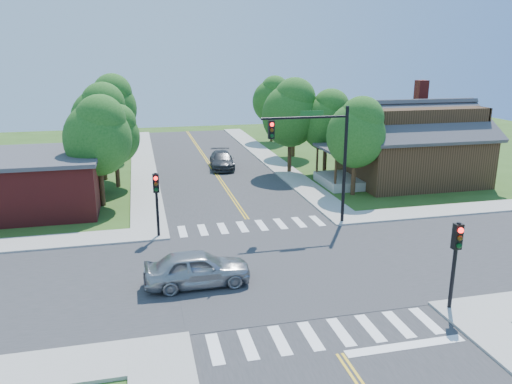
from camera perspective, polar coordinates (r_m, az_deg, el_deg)
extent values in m
plane|color=#2D4F18|center=(24.80, 2.78, -8.66)|extent=(100.00, 100.00, 0.00)
cube|color=#2D2D30|center=(24.79, 2.78, -8.62)|extent=(10.00, 90.00, 0.04)
cube|color=#2D2D30|center=(24.79, 2.78, -8.61)|extent=(90.00, 10.00, 0.04)
cube|color=#2D2D30|center=(24.80, 2.78, -8.66)|extent=(10.20, 10.20, 0.06)
cube|color=#9E9B93|center=(49.37, 1.56, 3.81)|extent=(2.20, 40.00, 0.14)
cube|color=#9E9B93|center=(47.77, -12.75, 3.02)|extent=(2.20, 40.00, 0.14)
cube|color=white|center=(29.75, -8.40, -4.48)|extent=(0.45, 2.00, 0.01)
cube|color=white|center=(29.86, -6.10, -4.32)|extent=(0.45, 2.00, 0.01)
cube|color=white|center=(30.02, -3.82, -4.15)|extent=(0.45, 2.00, 0.01)
cube|color=white|center=(30.23, -1.58, -3.98)|extent=(0.45, 2.00, 0.01)
cube|color=white|center=(30.48, 0.64, -3.81)|extent=(0.45, 2.00, 0.01)
cube|color=white|center=(30.78, 2.81, -3.63)|extent=(0.45, 2.00, 0.01)
cube|color=white|center=(31.12, 4.94, -3.46)|extent=(0.45, 2.00, 0.01)
cube|color=white|center=(31.50, 7.01, -3.28)|extent=(0.45, 2.00, 0.01)
cube|color=white|center=(18.64, -4.72, -17.42)|extent=(0.45, 2.00, 0.01)
cube|color=white|center=(18.82, -0.94, -17.01)|extent=(0.45, 2.00, 0.01)
cube|color=white|center=(19.07, 2.73, -16.55)|extent=(0.45, 2.00, 0.01)
cube|color=white|center=(19.40, 6.28, -16.03)|extent=(0.45, 2.00, 0.01)
cube|color=white|center=(19.79, 9.68, -15.48)|extent=(0.45, 2.00, 0.01)
cube|color=white|center=(20.24, 12.92, -14.91)|extent=(0.45, 2.00, 0.01)
cube|color=white|center=(20.76, 16.00, -14.32)|extent=(0.45, 2.00, 0.01)
cube|color=white|center=(21.32, 18.90, -13.72)|extent=(0.45, 2.00, 0.01)
cube|color=gold|center=(49.40, -5.80, 3.71)|extent=(0.10, 37.50, 0.01)
cube|color=gold|center=(49.42, -5.57, 3.72)|extent=(0.10, 37.50, 0.01)
cube|color=white|center=(19.52, 16.71, -16.59)|extent=(4.60, 0.45, 0.09)
cylinder|color=black|center=(30.52, 10.09, 2.91)|extent=(0.20, 0.20, 7.20)
cylinder|color=black|center=(29.07, 5.61, 8.46)|extent=(5.20, 0.14, 0.14)
cube|color=#19591E|center=(29.13, 6.41, 8.95)|extent=(1.40, 0.04, 0.30)
cube|color=black|center=(28.57, 1.75, 7.14)|extent=(0.34, 0.28, 1.05)
sphere|color=#FF0C0C|center=(28.37, 1.85, 7.72)|extent=(0.22, 0.22, 0.22)
sphere|color=#3F2605|center=(28.41, 1.84, 7.08)|extent=(0.22, 0.22, 0.22)
sphere|color=#05330F|center=(28.46, 1.83, 6.44)|extent=(0.22, 0.22, 0.22)
cylinder|color=black|center=(21.70, 21.66, -8.02)|extent=(0.16, 0.16, 3.80)
cube|color=black|center=(21.23, 22.02, -4.73)|extent=(0.34, 0.28, 1.05)
sphere|color=#FF0C0C|center=(21.00, 22.37, -4.07)|extent=(0.22, 0.22, 0.22)
sphere|color=#3F2605|center=(21.10, 22.28, -4.89)|extent=(0.22, 0.22, 0.22)
sphere|color=#05330F|center=(21.21, 22.19, -5.70)|extent=(0.22, 0.22, 0.22)
cylinder|color=black|center=(28.53, -11.23, -1.58)|extent=(0.16, 0.16, 3.80)
cube|color=black|center=(28.17, -11.38, 1.00)|extent=(0.34, 0.28, 1.05)
sphere|color=#FF0C0C|center=(27.93, -11.40, 1.54)|extent=(0.22, 0.22, 0.22)
sphere|color=#3F2605|center=(28.01, -11.36, 0.90)|extent=(0.22, 0.22, 0.22)
sphere|color=#05330F|center=(28.09, -11.33, 0.27)|extent=(0.22, 0.22, 0.22)
cube|color=black|center=(42.66, 17.34, 3.86)|extent=(10.00, 8.00, 4.00)
cube|color=#9E9B93|center=(40.22, 9.39, 1.26)|extent=(2.60, 4.50, 0.70)
cylinder|color=black|center=(37.72, 9.09, 2.27)|extent=(0.18, 0.18, 2.50)
cylinder|color=black|center=(41.35, 7.00, 3.53)|extent=(0.18, 0.18, 2.50)
cube|color=#38383D|center=(39.67, 9.56, 4.90)|extent=(2.80, 4.80, 0.18)
cube|color=maroon|center=(46.63, 18.00, 6.70)|extent=(0.90, 0.90, 7.11)
cube|color=maroon|center=(36.73, -25.27, 0.83)|extent=(10.00, 8.00, 3.50)
cube|color=#38383D|center=(36.35, -25.61, 3.64)|extent=(10.40, 8.40, 0.25)
cylinder|color=#382314|center=(37.49, 11.08, 1.71)|extent=(0.34, 0.34, 2.71)
ellipsoid|color=#1A5017|center=(36.89, 11.33, 6.33)|extent=(4.28, 4.06, 4.71)
sphere|color=#1A5017|center=(36.65, 12.00, 8.27)|extent=(3.14, 3.14, 3.14)
cylinder|color=#382314|center=(43.66, 7.87, 3.83)|extent=(0.34, 0.34, 2.73)
ellipsoid|color=#1A5017|center=(43.14, 8.02, 7.85)|extent=(4.31, 4.10, 4.74)
sphere|color=#1A5017|center=(42.91, 8.56, 9.53)|extent=(3.16, 3.16, 3.16)
cylinder|color=#382314|center=(50.85, 4.30, 5.66)|extent=(0.34, 0.34, 2.82)
ellipsoid|color=#1A5017|center=(50.40, 4.37, 9.23)|extent=(4.45, 4.23, 4.90)
sphere|color=#1A5017|center=(50.17, 4.80, 10.73)|extent=(3.27, 3.27, 3.27)
cylinder|color=#382314|center=(59.53, 1.78, 7.18)|extent=(0.34, 0.34, 2.86)
ellipsoid|color=#1A5017|center=(59.14, 1.81, 10.28)|extent=(4.52, 4.29, 4.97)
sphere|color=#1A5017|center=(58.92, 2.16, 11.58)|extent=(3.31, 3.31, 3.31)
cylinder|color=#382314|center=(35.72, -17.22, 0.70)|extent=(0.34, 0.34, 2.84)
ellipsoid|color=#1A5017|center=(35.06, -17.64, 5.77)|extent=(4.48, 4.25, 4.92)
sphere|color=#1A5017|center=(34.66, -17.35, 7.94)|extent=(3.28, 3.28, 3.28)
cylinder|color=#382314|center=(43.07, -16.97, 3.30)|extent=(0.34, 0.34, 2.97)
ellipsoid|color=#1A5017|center=(42.52, -17.33, 7.73)|extent=(4.70, 4.46, 5.17)
sphere|color=#1A5017|center=(42.15, -17.09, 9.62)|extent=(3.44, 3.44, 3.44)
cylinder|color=#382314|center=(50.43, -16.00, 5.18)|extent=(0.34, 0.34, 3.12)
ellipsoid|color=#1A5017|center=(49.95, -16.30, 9.16)|extent=(4.92, 4.67, 5.41)
sphere|color=#1A5017|center=(49.61, -16.09, 10.85)|extent=(3.61, 3.61, 3.61)
cylinder|color=#382314|center=(59.08, -15.49, 6.38)|extent=(0.34, 0.34, 2.51)
ellipsoid|color=#1A5017|center=(58.72, -15.69, 9.11)|extent=(3.96, 3.76, 4.35)
sphere|color=#1A5017|center=(58.40, -15.49, 10.26)|extent=(2.90, 2.90, 2.90)
cylinder|color=#382314|center=(43.64, 3.85, 4.16)|extent=(0.34, 0.34, 3.07)
ellipsoid|color=#1A5017|center=(43.09, 3.93, 8.69)|extent=(4.84, 4.60, 5.33)
sphere|color=#1A5017|center=(42.84, 4.44, 10.60)|extent=(3.55, 3.55, 3.55)
cylinder|color=#382314|center=(40.56, -15.57, 2.26)|extent=(0.34, 0.34, 2.42)
ellipsoid|color=#1A5017|center=(40.04, -15.85, 6.07)|extent=(3.82, 3.63, 4.20)
sphere|color=#1A5017|center=(39.66, -15.55, 7.69)|extent=(2.80, 2.80, 2.80)
imported|color=#A1A3A7|center=(22.85, -6.72, -8.73)|extent=(2.02, 4.82, 1.63)
imported|color=#323438|center=(45.51, -3.92, 3.61)|extent=(3.01, 5.46, 1.47)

